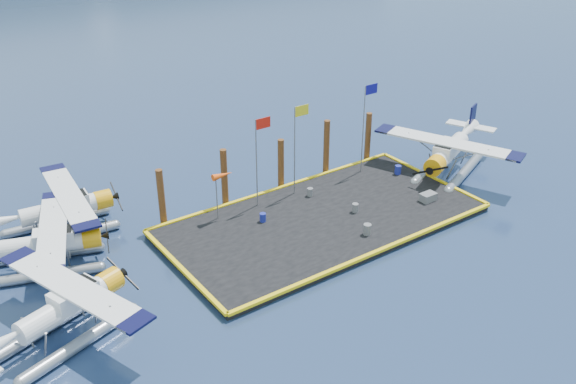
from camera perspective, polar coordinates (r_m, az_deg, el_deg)
name	(u,v)px	position (r m, az deg, el deg)	size (l,w,h in m)	color
ground	(323,223)	(41.14, 3.10, -2.76)	(4000.00, 4000.00, 0.00)	navy
dock	(323,220)	(41.04, 3.11, -2.52)	(20.00, 10.00, 0.40)	black
dock_bumpers	(323,216)	(40.90, 3.12, -2.17)	(20.25, 10.25, 0.18)	yellow
seaplane_a	(69,309)	(32.91, -18.92, -9.80)	(9.23, 9.85, 3.53)	gray
seaplane_b	(48,246)	(38.35, -20.53, -4.54)	(8.80, 9.37, 3.37)	gray
seaplane_c	(64,211)	(41.69, -19.27, -1.62)	(8.79, 9.70, 3.44)	gray
seaplane_d	(448,155)	(48.02, 14.01, 3.24)	(9.91, 10.44, 3.80)	gray
drum_0	(263,217)	(40.36, -2.25, -2.27)	(0.40, 0.40, 0.56)	navy
drum_1	(355,208)	(41.63, 5.99, -1.40)	(0.41, 0.41, 0.58)	slate
drum_3	(367,229)	(39.24, 7.06, -3.31)	(0.48, 0.48, 0.68)	slate
drum_4	(398,170)	(47.13, 9.75, 1.96)	(0.46, 0.46, 0.65)	navy
drum_5	(310,192)	(43.40, 1.97, -0.01)	(0.40, 0.40, 0.57)	slate
crate	(428,197)	(43.79, 12.34, -0.43)	(1.06, 0.71, 0.53)	slate
flagpole_red	(259,149)	(40.73, -2.60, 3.86)	(1.14, 0.08, 6.00)	gray
flagpole_yellow	(297,137)	(42.24, 0.82, 4.94)	(1.14, 0.08, 6.20)	gray
flagpole_blue	(366,116)	(45.73, 6.94, 6.76)	(1.14, 0.08, 6.50)	gray
windsock	(222,176)	(39.95, -5.86, 1.40)	(1.40, 0.44, 3.12)	gray
piling_0	(162,199)	(40.44, -11.17, -0.62)	(0.44, 0.44, 4.00)	#492A14
piling_1	(224,179)	(42.15, -5.67, 1.15)	(0.44, 0.44, 4.20)	#492A14
piling_2	(281,165)	(44.38, -0.63, 2.41)	(0.44, 0.44, 3.80)	#492A14
piling_3	(326,148)	(46.46, 3.43, 3.88)	(0.44, 0.44, 4.30)	#492A14
piling_4	(368,138)	(48.94, 7.11, 4.78)	(0.44, 0.44, 4.00)	#492A14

